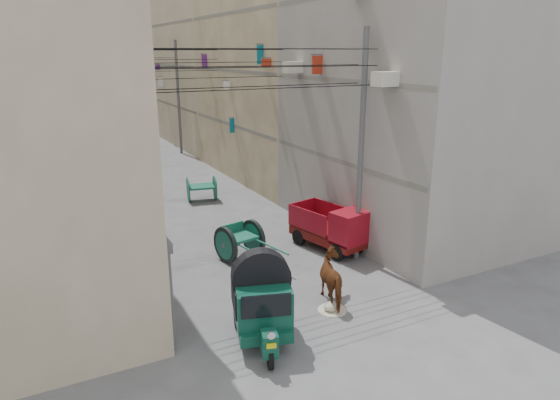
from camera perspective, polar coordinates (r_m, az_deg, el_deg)
ground at (r=12.45m, az=11.42°, el=-19.26°), size 140.00×140.00×0.00m
building_row_right at (r=44.30m, az=-8.36°, el=15.47°), size 8.00×62.00×14.00m
end_cap_building at (r=73.99m, az=-22.97°, el=14.81°), size 22.00×10.00×13.00m
shutters_left at (r=19.15m, az=-17.99°, el=-1.64°), size 0.18×14.40×2.88m
signboards at (r=30.32m, az=-14.71°, el=8.90°), size 8.22×40.52×5.67m
ac_units at (r=18.46m, az=6.69°, el=17.16°), size 0.70×6.55×3.35m
utility_poles at (r=25.76m, az=-12.40°, el=9.05°), size 7.40×22.20×8.00m
overhead_cables at (r=23.06m, az=-11.07°, el=15.19°), size 7.40×22.52×1.12m
auto_rickshaw at (r=13.08m, az=-2.15°, el=-11.28°), size 2.02×2.77×1.88m
tonga_cart at (r=18.10m, az=-4.63°, el=-4.61°), size 1.72×3.09×1.32m
mini_truck at (r=18.72m, az=6.42°, el=-3.46°), size 2.03×3.32×1.74m
second_cart at (r=25.31m, az=-8.95°, el=1.38°), size 1.62×1.49×1.24m
feed_sack at (r=14.87m, az=5.99°, el=-11.98°), size 0.53×0.42×0.26m
horse at (r=15.07m, az=6.33°, el=-8.94°), size 1.19×1.92×1.51m
distant_car_white at (r=33.73m, az=-19.23°, el=4.37°), size 1.84×3.69×1.21m
distant_car_grey at (r=38.71m, az=-15.54°, el=6.23°), size 2.25×4.13×1.29m
distant_car_green at (r=49.55m, az=-19.14°, el=7.99°), size 2.13×4.04×1.12m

